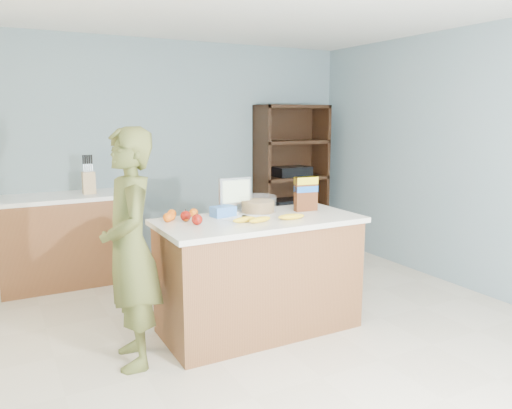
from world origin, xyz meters
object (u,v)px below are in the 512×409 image
person (130,249)px  tv (235,193)px  counter_peninsula (259,279)px  cereal_box (306,191)px  shelving_unit (289,180)px

person → tv: size_ratio=5.71×
counter_peninsula → cereal_box: bearing=10.2°
shelving_unit → tv: size_ratio=6.38×
shelving_unit → cereal_box: size_ratio=6.37×
tv → counter_peninsula: bearing=-81.7°
person → tv: (0.96, 0.38, 0.25)m
cereal_box → tv: bearing=156.3°
shelving_unit → cereal_box: 2.24m
person → cereal_box: 1.52m
shelving_unit → cereal_box: (-1.06, -1.96, 0.20)m
tv → cereal_box: size_ratio=1.00×
counter_peninsula → tv: 0.72m
cereal_box → counter_peninsula: bearing=-169.8°
counter_peninsula → person: bearing=-176.4°
shelving_unit → tv: bearing=-132.7°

